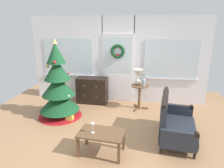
# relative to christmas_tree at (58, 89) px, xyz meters

# --- Properties ---
(ground_plane) EXTENTS (6.76, 6.76, 0.00)m
(ground_plane) POSITION_rel_christmas_tree_xyz_m (1.36, -0.74, -0.74)
(ground_plane) COLOR #AD7F56
(back_wall_with_door) EXTENTS (5.20, 0.19, 2.55)m
(back_wall_with_door) POSITION_rel_christmas_tree_xyz_m (1.36, 1.34, 0.54)
(back_wall_with_door) COLOR white
(back_wall_with_door) RESTS_ON ground
(christmas_tree) EXTENTS (1.13, 1.13, 2.00)m
(christmas_tree) POSITION_rel_christmas_tree_xyz_m (0.00, 0.00, 0.00)
(christmas_tree) COLOR #4C331E
(christmas_tree) RESTS_ON ground
(dresser_cabinet) EXTENTS (0.91, 0.47, 0.78)m
(dresser_cabinet) POSITION_rel_christmas_tree_xyz_m (0.62, 1.05, -0.35)
(dresser_cabinet) COLOR black
(dresser_cabinet) RESTS_ON ground
(settee_sofa) EXTENTS (0.87, 1.43, 0.96)m
(settee_sofa) POSITION_rel_christmas_tree_xyz_m (2.77, -0.68, -0.37)
(settee_sofa) COLOR black
(settee_sofa) RESTS_ON ground
(side_table) EXTENTS (0.50, 0.48, 0.69)m
(side_table) POSITION_rel_christmas_tree_xyz_m (2.04, 0.79, -0.25)
(side_table) COLOR brown
(side_table) RESTS_ON ground
(table_lamp) EXTENTS (0.28, 0.28, 0.44)m
(table_lamp) POSITION_rel_christmas_tree_xyz_m (1.98, 0.83, 0.24)
(table_lamp) COLOR silver
(table_lamp) RESTS_ON side_table
(flower_vase) EXTENTS (0.11, 0.10, 0.35)m
(flower_vase) POSITION_rel_christmas_tree_xyz_m (2.14, 0.73, 0.07)
(flower_vase) COLOR #99ADBC
(flower_vase) RESTS_ON side_table
(coffee_table) EXTENTS (0.89, 0.60, 0.44)m
(coffee_table) POSITION_rel_christmas_tree_xyz_m (1.39, -1.42, -0.37)
(coffee_table) COLOR brown
(coffee_table) RESTS_ON ground
(wine_glass) EXTENTS (0.08, 0.08, 0.20)m
(wine_glass) POSITION_rel_christmas_tree_xyz_m (1.24, -1.45, -0.16)
(wine_glass) COLOR silver
(wine_glass) RESTS_ON coffee_table
(gift_box) EXTENTS (0.18, 0.16, 0.18)m
(gift_box) POSITION_rel_christmas_tree_xyz_m (0.33, -0.20, -0.65)
(gift_box) COLOR #D8C64C
(gift_box) RESTS_ON ground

